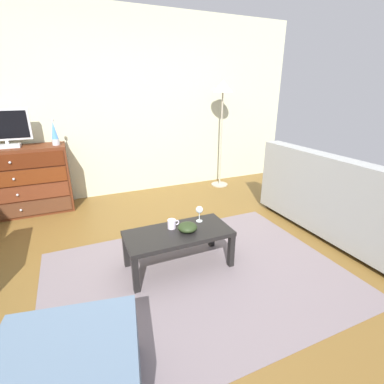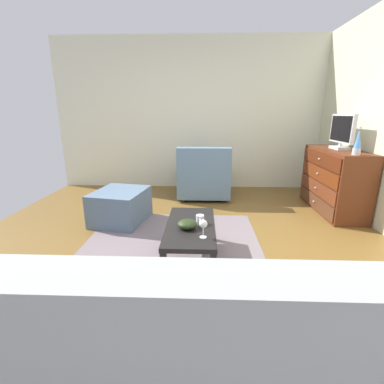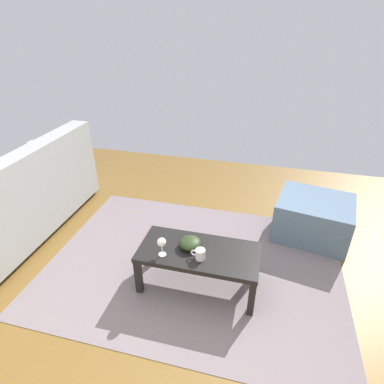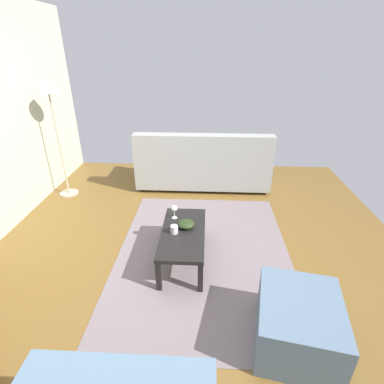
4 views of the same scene
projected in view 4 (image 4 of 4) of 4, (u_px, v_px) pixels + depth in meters
ground_plane at (184, 268)px, 3.16m from camera, size 5.93×5.07×0.05m
area_rug at (204, 254)px, 3.32m from camera, size 2.60×1.90×0.01m
coffee_table at (183, 235)px, 3.11m from camera, size 0.96×0.45×0.36m
wine_glass at (174, 209)px, 3.27m from camera, size 0.07×0.07×0.16m
mug at (174, 229)px, 3.04m from camera, size 0.11×0.08×0.08m
bowl_decorative at (186, 224)px, 3.14m from camera, size 0.18×0.18×0.08m
couch_large at (203, 165)px, 4.82m from camera, size 0.85×2.09×0.92m
ottoman at (298, 323)px, 2.26m from camera, size 0.80×0.72×0.41m
standing_lamp at (50, 98)px, 4.03m from camera, size 0.32×0.32×1.70m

